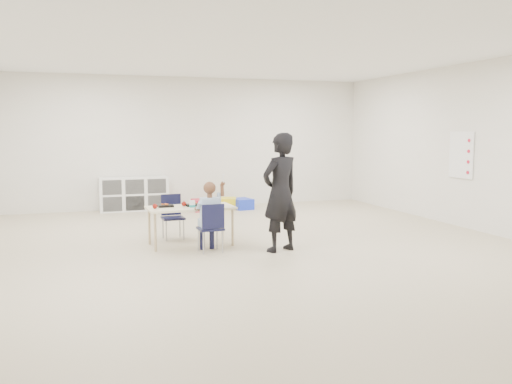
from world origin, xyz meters
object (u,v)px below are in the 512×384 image
object	(u,v)px
cubby_shelf	(134,194)
chair_near	(210,227)
child	(210,213)
table	(191,226)
adult	(280,193)

from	to	relation	value
cubby_shelf	chair_near	bearing A→B (deg)	-81.92
chair_near	cubby_shelf	bearing A→B (deg)	96.16
cubby_shelf	child	bearing A→B (deg)	-81.92
cubby_shelf	table	bearing A→B (deg)	-83.34
child	adult	bearing A→B (deg)	-17.45
chair_near	adult	size ratio (longest dim) A/B	0.42
cubby_shelf	adult	bearing A→B (deg)	-71.19
child	chair_near	bearing A→B (deg)	-91.91
child	cubby_shelf	size ratio (longest dim) A/B	0.77
chair_near	adult	world-z (taller)	adult
child	adult	size ratio (longest dim) A/B	0.66
child	cubby_shelf	bearing A→B (deg)	96.16
chair_near	child	xyz separation A→B (m)	(0.00, 0.00, 0.20)
chair_near	adult	distance (m)	1.08
child	table	bearing A→B (deg)	105.79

